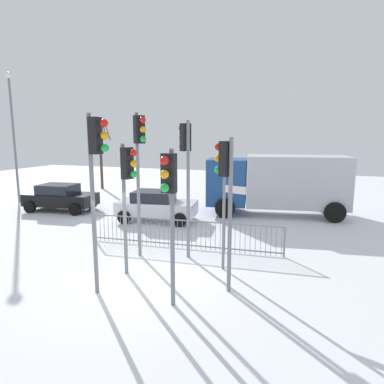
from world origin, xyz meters
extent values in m
plane|color=white|center=(0.00, 0.00, 0.00)|extent=(60.00, 60.00, 0.00)
cylinder|color=slate|center=(2.44, 0.22, 2.05)|extent=(0.11, 0.11, 4.09)
cube|color=black|center=(2.29, 0.29, 3.54)|extent=(0.33, 0.38, 0.90)
sphere|color=red|center=(2.06, 0.39, 3.84)|extent=(0.20, 0.20, 0.20)
sphere|color=orange|center=(2.06, 0.39, 3.54)|extent=(0.20, 0.20, 0.20)
sphere|color=green|center=(2.06, 0.39, 3.24)|extent=(0.20, 0.20, 0.20)
cylinder|color=slate|center=(-0.75, 0.32, 1.95)|extent=(0.11, 0.11, 3.90)
cube|color=black|center=(-0.59, 0.28, 3.35)|extent=(0.29, 0.36, 0.90)
sphere|color=red|center=(-0.34, 0.22, 3.65)|extent=(0.20, 0.20, 0.20)
sphere|color=orange|center=(-0.34, 0.22, 3.35)|extent=(0.20, 0.20, 0.20)
sphere|color=green|center=(-0.34, 0.22, 3.05)|extent=(0.20, 0.20, 0.20)
cylinder|color=slate|center=(0.54, 2.24, 2.31)|extent=(0.11, 0.11, 4.62)
cube|color=black|center=(0.41, 2.34, 4.07)|extent=(0.37, 0.39, 0.90)
sphere|color=red|center=(0.21, 2.50, 4.37)|extent=(0.20, 0.20, 0.20)
sphere|color=orange|center=(0.21, 2.50, 4.07)|extent=(0.20, 0.20, 0.20)
sphere|color=green|center=(0.21, 2.50, 3.77)|extent=(0.20, 0.20, 0.20)
cylinder|color=slate|center=(-0.84, -1.04, 2.34)|extent=(0.11, 0.11, 4.68)
cube|color=black|center=(-0.68, -1.03, 4.13)|extent=(0.24, 0.33, 0.90)
sphere|color=red|center=(-0.43, -1.01, 4.43)|extent=(0.20, 0.20, 0.20)
sphere|color=orange|center=(-0.43, -1.01, 4.13)|extent=(0.20, 0.20, 0.20)
sphere|color=green|center=(-0.43, -1.01, 3.83)|extent=(0.20, 0.20, 0.20)
cylinder|color=slate|center=(1.32, -0.97, 1.92)|extent=(0.11, 0.11, 3.84)
cube|color=black|center=(1.32, -1.14, 3.29)|extent=(0.32, 0.22, 0.90)
sphere|color=red|center=(1.33, -1.39, 3.59)|extent=(0.20, 0.20, 0.20)
sphere|color=orange|center=(1.33, -1.39, 3.29)|extent=(0.20, 0.20, 0.20)
sphere|color=green|center=(1.33, -1.39, 2.99)|extent=(0.20, 0.20, 0.20)
cylinder|color=slate|center=(-1.11, 1.84, 2.44)|extent=(0.11, 0.11, 4.87)
cube|color=black|center=(-0.97, 1.75, 4.32)|extent=(0.36, 0.39, 0.90)
sphere|color=red|center=(-0.76, 1.61, 4.62)|extent=(0.20, 0.20, 0.20)
sphere|color=orange|center=(-0.76, 1.61, 4.32)|extent=(0.20, 0.20, 0.20)
sphere|color=green|center=(-0.76, 1.61, 4.02)|extent=(0.20, 0.20, 0.20)
cylinder|color=slate|center=(1.92, 1.64, 1.45)|extent=(0.09, 0.09, 2.91)
cube|color=white|center=(2.29, 1.51, 2.56)|extent=(0.67, 0.27, 0.22)
cube|color=slate|center=(-0.01, 3.07, 1.05)|extent=(7.29, 0.63, 0.04)
cube|color=slate|center=(-0.01, 3.07, 0.12)|extent=(7.29, 0.63, 0.04)
cylinder|color=slate|center=(-3.56, 2.78, 0.53)|extent=(0.02, 0.02, 1.05)
cylinder|color=slate|center=(-3.39, 2.80, 0.53)|extent=(0.02, 0.02, 1.05)
cylinder|color=slate|center=(-3.21, 2.81, 0.53)|extent=(0.02, 0.02, 1.05)
cylinder|color=slate|center=(-3.03, 2.83, 0.53)|extent=(0.02, 0.02, 1.05)
cylinder|color=slate|center=(-2.85, 2.84, 0.53)|extent=(0.02, 0.02, 1.05)
cylinder|color=slate|center=(-2.68, 2.86, 0.53)|extent=(0.02, 0.02, 1.05)
cylinder|color=slate|center=(-2.50, 2.87, 0.53)|extent=(0.02, 0.02, 1.05)
cylinder|color=slate|center=(-2.32, 2.89, 0.53)|extent=(0.02, 0.02, 1.05)
cylinder|color=slate|center=(-2.14, 2.90, 0.53)|extent=(0.02, 0.02, 1.05)
cylinder|color=slate|center=(-1.97, 2.91, 0.53)|extent=(0.02, 0.02, 1.05)
cylinder|color=slate|center=(-1.79, 2.93, 0.53)|extent=(0.02, 0.02, 1.05)
cylinder|color=slate|center=(-1.61, 2.94, 0.53)|extent=(0.02, 0.02, 1.05)
cylinder|color=slate|center=(-1.43, 2.96, 0.53)|extent=(0.02, 0.02, 1.05)
cylinder|color=slate|center=(-1.26, 2.97, 0.53)|extent=(0.02, 0.02, 1.05)
cylinder|color=slate|center=(-1.08, 2.99, 0.53)|extent=(0.02, 0.02, 1.05)
cylinder|color=slate|center=(-0.90, 3.00, 0.53)|extent=(0.02, 0.02, 1.05)
cylinder|color=slate|center=(-0.72, 3.02, 0.53)|extent=(0.02, 0.02, 1.05)
cylinder|color=slate|center=(-0.54, 3.03, 0.53)|extent=(0.02, 0.02, 1.05)
cylinder|color=slate|center=(-0.37, 3.04, 0.53)|extent=(0.02, 0.02, 1.05)
cylinder|color=slate|center=(-0.19, 3.06, 0.53)|extent=(0.02, 0.02, 1.05)
cylinder|color=slate|center=(-0.01, 3.07, 0.53)|extent=(0.02, 0.02, 1.05)
cylinder|color=slate|center=(0.17, 3.09, 0.53)|extent=(0.02, 0.02, 1.05)
cylinder|color=slate|center=(0.34, 3.10, 0.53)|extent=(0.02, 0.02, 1.05)
cylinder|color=slate|center=(0.52, 3.12, 0.53)|extent=(0.02, 0.02, 1.05)
cylinder|color=slate|center=(0.70, 3.13, 0.53)|extent=(0.02, 0.02, 1.05)
cylinder|color=slate|center=(0.88, 3.14, 0.53)|extent=(0.02, 0.02, 1.05)
cylinder|color=slate|center=(1.05, 3.16, 0.53)|extent=(0.02, 0.02, 1.05)
cylinder|color=slate|center=(1.23, 3.17, 0.53)|extent=(0.02, 0.02, 1.05)
cylinder|color=slate|center=(1.41, 3.19, 0.53)|extent=(0.02, 0.02, 1.05)
cylinder|color=slate|center=(1.59, 3.20, 0.53)|extent=(0.02, 0.02, 1.05)
cylinder|color=slate|center=(1.76, 3.22, 0.53)|extent=(0.02, 0.02, 1.05)
cylinder|color=slate|center=(1.94, 3.23, 0.53)|extent=(0.02, 0.02, 1.05)
cylinder|color=slate|center=(2.12, 3.25, 0.53)|extent=(0.02, 0.02, 1.05)
cylinder|color=slate|center=(2.30, 3.26, 0.53)|extent=(0.02, 0.02, 1.05)
cylinder|color=slate|center=(2.48, 3.27, 0.53)|extent=(0.02, 0.02, 1.05)
cylinder|color=slate|center=(2.65, 3.29, 0.53)|extent=(0.02, 0.02, 1.05)
cylinder|color=slate|center=(2.83, 3.30, 0.53)|extent=(0.02, 0.02, 1.05)
cylinder|color=slate|center=(3.01, 3.32, 0.53)|extent=(0.02, 0.02, 1.05)
cylinder|color=slate|center=(3.19, 3.33, 0.53)|extent=(0.02, 0.02, 1.05)
cylinder|color=slate|center=(3.36, 3.35, 0.53)|extent=(0.02, 0.02, 1.05)
cylinder|color=slate|center=(3.54, 3.36, 0.53)|extent=(0.02, 0.02, 1.05)
cylinder|color=slate|center=(-3.65, 2.78, 0.53)|extent=(0.06, 0.06, 1.05)
cylinder|color=slate|center=(3.63, 3.37, 0.53)|extent=(0.06, 0.06, 1.05)
cube|color=silver|center=(-2.64, 6.43, 0.65)|extent=(4.00, 2.22, 0.65)
cube|color=#1E232D|center=(-2.79, 6.41, 1.20)|extent=(2.09, 1.76, 0.55)
cylinder|color=black|center=(-1.43, 7.46, 0.32)|extent=(0.66, 0.31, 0.64)
cylinder|color=black|center=(-1.18, 5.78, 0.32)|extent=(0.66, 0.31, 0.64)
cylinder|color=black|center=(-4.10, 7.08, 0.32)|extent=(0.66, 0.31, 0.64)
cylinder|color=black|center=(-3.86, 5.39, 0.32)|extent=(0.66, 0.31, 0.64)
cube|color=black|center=(-8.60, 6.65, 0.65)|extent=(3.98, 2.15, 0.65)
cube|color=#1E232D|center=(-8.75, 6.64, 1.20)|extent=(2.07, 1.72, 0.55)
cylinder|color=black|center=(-7.36, 7.66, 0.32)|extent=(0.66, 0.30, 0.64)
cylinder|color=black|center=(-7.15, 5.98, 0.32)|extent=(0.66, 0.30, 0.64)
cylinder|color=black|center=(-10.04, 7.33, 0.32)|extent=(0.66, 0.30, 0.64)
cylinder|color=black|center=(-9.83, 5.65, 0.32)|extent=(0.66, 0.30, 0.64)
cube|color=silver|center=(3.65, 9.88, 1.80)|extent=(5.32, 3.18, 2.60)
cube|color=navy|center=(0.15, 9.30, 1.70)|extent=(2.35, 2.59, 2.40)
cylinder|color=black|center=(0.34, 8.12, 0.50)|extent=(1.04, 0.46, 1.00)
cylinder|color=black|center=(-0.05, 10.49, 0.50)|extent=(1.04, 0.46, 1.00)
cylinder|color=black|center=(5.52, 8.97, 0.50)|extent=(1.04, 0.46, 1.00)
cylinder|color=black|center=(5.13, 11.34, 0.50)|extent=(1.04, 0.46, 1.00)
cylinder|color=slate|center=(-12.83, 7.77, 3.77)|extent=(0.14, 0.14, 7.53)
sphere|color=#F2EACC|center=(-12.83, 7.77, 7.64)|extent=(0.36, 0.36, 0.36)
cylinder|color=#473828|center=(-11.04, 14.08, 2.53)|extent=(0.21, 0.21, 5.06)
cylinder|color=#473828|center=(-10.46, 14.24, 4.41)|extent=(0.40, 1.23, 1.32)
cylinder|color=#473828|center=(-11.30, 13.79, 3.72)|extent=(0.66, 0.63, 1.38)
cylinder|color=#473828|center=(-11.38, 13.84, 4.75)|extent=(0.57, 0.78, 1.23)
cylinder|color=#473828|center=(-10.72, 14.20, 4.48)|extent=(0.33, 0.72, 1.10)
camera|label=1|loc=(4.37, -8.12, 4.14)|focal=31.52mm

